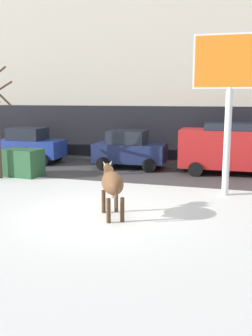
{
  "coord_description": "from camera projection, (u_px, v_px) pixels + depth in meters",
  "views": [
    {
      "loc": [
        3.89,
        -10.17,
        3.45
      ],
      "look_at": [
        0.19,
        2.1,
        1.1
      ],
      "focal_mm": 41.27,
      "sensor_mm": 36.0,
      "label": 1
    }
  ],
  "objects": [
    {
      "name": "ground_plane",
      "position": [
        99.0,
        217.0,
        11.31
      ],
      "size": [
        120.0,
        120.0,
        0.0
      ],
      "primitive_type": "plane",
      "color": "white"
    },
    {
      "name": "cow_brown",
      "position": [
        112.0,
        183.0,
        11.18
      ],
      "size": [
        1.26,
        1.86,
        1.54
      ],
      "color": "brown",
      "rests_on": "ground"
    },
    {
      "name": "car_blue_hatchback",
      "position": [
        30.0,
        145.0,
        20.64
      ],
      "size": [
        3.54,
        1.99,
        1.86
      ],
      "color": "#233D9E",
      "rests_on": "ground"
    },
    {
      "name": "pedestrian_by_cars",
      "position": [
        59.0,
        141.0,
        22.83
      ],
      "size": [
        0.36,
        0.24,
        1.73
      ],
      "color": "#282833",
      "rests_on": "ground"
    },
    {
      "name": "pedestrian_near_billboard",
      "position": [
        83.0,
        142.0,
        22.4
      ],
      "size": [
        0.36,
        0.24,
        1.73
      ],
      "color": "#282833",
      "rests_on": "ground"
    },
    {
      "name": "building_facade",
      "position": [
        177.0,
        44.0,
        22.31
      ],
      "size": [
        44.0,
        6.1,
        13.0
      ],
      "color": "#BCB29E",
      "rests_on": "ground"
    },
    {
      "name": "road_strip",
      "position": [
        154.0,
        171.0,
        18.27
      ],
      "size": [
        60.0,
        5.6,
        0.01
      ],
      "primitive_type": "cube",
      "color": "#423F3F",
      "rests_on": "ground"
    },
    {
      "name": "dumpster",
      "position": [
        22.0,
        162.0,
        17.15
      ],
      "size": [
        1.81,
        1.28,
        1.2
      ],
      "primitive_type": "cube",
      "rotation": [
        0.0,
        0.0,
        -0.11
      ],
      "color": "#285633",
      "rests_on": "ground"
    },
    {
      "name": "billboard",
      "position": [
        230.0,
        72.0,
        13.07
      ],
      "size": [
        2.53,
        0.31,
        5.56
      ],
      "color": "silver",
      "rests_on": "ground"
    },
    {
      "name": "car_navy_hatchback",
      "position": [
        130.0,
        149.0,
        18.97
      ],
      "size": [
        3.54,
        1.99,
        1.86
      ],
      "color": "#19234C",
      "rests_on": "ground"
    },
    {
      "name": "car_red_van",
      "position": [
        232.0,
        147.0,
        17.39
      ],
      "size": [
        4.65,
        2.21,
        2.32
      ],
      "color": "red",
      "rests_on": "ground"
    }
  ]
}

